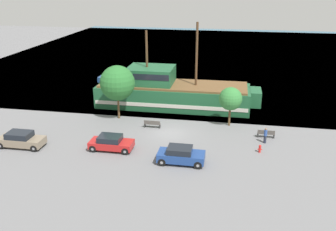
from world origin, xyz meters
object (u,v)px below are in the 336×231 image
pedestrian_walking_near (265,136)px  parked_car_curb_mid (181,155)px  parked_car_curb_front (21,140)px  bench_promenade_west (266,134)px  fire_hydrant (260,148)px  pirate_ship (171,92)px  moored_boat_dockside (115,78)px  bench_promenade_east (152,124)px  parked_car_curb_rear (111,143)px

pedestrian_walking_near → parked_car_curb_mid: bearing=-143.2°
parked_car_curb_front → parked_car_curb_mid: bearing=-2.3°
bench_promenade_west → pedestrian_walking_near: 1.41m
fire_hydrant → bench_promenade_west: bearing=77.7°
parked_car_curb_mid → fire_hydrant: parked_car_curb_mid is taller
pedestrian_walking_near → bench_promenade_west: bearing=82.3°
parked_car_curb_mid → fire_hydrant: (6.95, 3.39, -0.35)m
pirate_ship → pedestrian_walking_near: 14.60m
bench_promenade_west → moored_boat_dockside: bearing=140.0°
moored_boat_dockside → fire_hydrant: size_ratio=6.74×
pirate_ship → parked_car_curb_front: size_ratio=4.62×
moored_boat_dockside → parked_car_curb_mid: (14.05, -25.26, 0.16)m
bench_promenade_east → moored_boat_dockside: bearing=119.0°
moored_boat_dockside → parked_car_curb_rear: (7.18, -23.75, 0.11)m
bench_promenade_east → parked_car_curb_rear: bearing=-113.6°
parked_car_curb_rear → pedestrian_walking_near: size_ratio=2.59×
fire_hydrant → pedestrian_walking_near: 2.36m
fire_hydrant → bench_promenade_west: 3.68m
bench_promenade_east → pedestrian_walking_near: bearing=-9.2°
parked_car_curb_front → parked_car_curb_rear: size_ratio=1.07×
pirate_ship → pedestrian_walking_near: size_ratio=12.77×
parked_car_curb_rear → moored_boat_dockside: bearing=106.8°
pirate_ship → moored_boat_dockside: (-10.58, 10.10, -1.21)m
fire_hydrant → bench_promenade_west: size_ratio=0.45×
parked_car_curb_mid → bench_promenade_west: (7.73, 6.99, -0.32)m
parked_car_curb_mid → bench_promenade_west: size_ratio=2.40×
pirate_ship → fire_hydrant: bearing=-48.5°
parked_car_curb_front → bench_promenade_east: 13.32m
pirate_ship → parked_car_curb_mid: size_ratio=4.91×
parked_car_curb_rear → pedestrian_walking_near: 15.00m
pirate_ship → parked_car_curb_mid: pirate_ship is taller
pirate_ship → parked_car_curb_mid: (3.48, -15.16, -1.04)m
fire_hydrant → bench_promenade_west: (0.78, 3.60, 0.03)m
parked_car_curb_mid → parked_car_curb_rear: 7.04m
moored_boat_dockside → parked_car_curb_rear: size_ratio=1.26×
pedestrian_walking_near → moored_boat_dockside: bearing=137.8°
parked_car_curb_rear → bench_promenade_west: bearing=20.6°
parked_car_curb_front → parked_car_curb_rear: parked_car_curb_front is taller
parked_car_curb_front → bench_promenade_east: parked_car_curb_front is taller
parked_car_curb_front → moored_boat_dockside: bearing=86.4°
pirate_ship → parked_car_curb_front: (-12.13, -14.54, -1.06)m
bench_promenade_east → bench_promenade_west: bearing=-2.6°
parked_car_curb_mid → bench_promenade_west: bearing=42.1°
bench_promenade_east → pedestrian_walking_near: size_ratio=1.12×
parked_car_curb_front → pedestrian_walking_near: size_ratio=2.76×
parked_car_curb_rear → fire_hydrant: 13.95m
bench_promenade_east → pirate_ship: bearing=84.3°
parked_car_curb_rear → pirate_ship: bearing=76.0°
bench_promenade_west → pedestrian_walking_near: bearing=-97.7°
parked_car_curb_front → bench_promenade_east: bearing=31.3°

